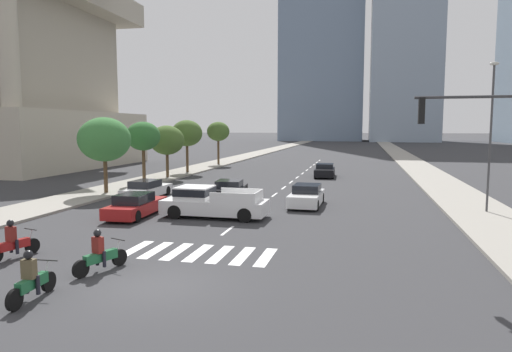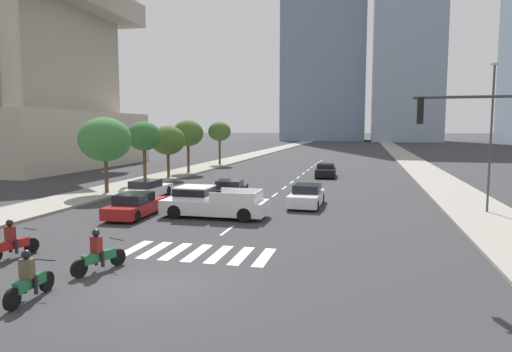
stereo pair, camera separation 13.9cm
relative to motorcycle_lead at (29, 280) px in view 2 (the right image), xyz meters
The scene contains 21 objects.
ground_plane 3.50m from the motorcycle_lead, 33.95° to the left, with size 800.00×800.00×0.00m, color #333335.
sidewalk_east 35.58m from the motorcycle_lead, 63.83° to the left, with size 4.00×260.00×0.15m, color gray.
sidewalk_west 33.45m from the motorcycle_lead, 107.34° to the left, with size 4.00×260.00×0.15m, color gray.
crosswalk_near 6.47m from the motorcycle_lead, 63.64° to the left, with size 5.85×2.55×0.01m.
lane_divider_center 33.90m from the motorcycle_lead, 85.16° to the left, with size 0.14×50.00×0.01m.
motorcycle_lead is the anchor object (origin of this frame).
motorcycle_trailing 2.83m from the motorcycle_lead, 81.09° to the left, with size 1.02×2.11×1.49m.
motorcycle_third 5.04m from the motorcycle_lead, 136.02° to the left, with size 0.85×2.08×1.49m.
pickup_truck 12.78m from the motorcycle_lead, 85.67° to the left, with size 5.73×2.16×1.67m.
sedan_white_0 19.17m from the motorcycle_lead, 106.94° to the left, with size 1.88×4.69×1.25m.
sedan_black_1 19.88m from the motorcycle_lead, 89.95° to the left, with size 2.28×4.50×1.23m.
sedan_red_2 12.44m from the motorcycle_lead, 104.47° to the left, with size 1.94×4.83×1.30m.
sedan_white_3 18.40m from the motorcycle_lead, 71.92° to the left, with size 1.93×4.36×1.35m.
sedan_black_4 35.26m from the motorcycle_lead, 81.10° to the left, with size 2.03×4.60×1.31m.
traffic_signal_near 15.11m from the motorcycle_lead, 24.29° to the left, with size 4.35×0.28×6.17m.
street_lamp_east 23.83m from the motorcycle_lead, 46.97° to the left, with size 0.50×0.24×8.33m.
street_tree_nearest 21.43m from the motorcycle_lead, 115.69° to the left, with size 3.76×3.76×5.48m.
street_tree_second 26.96m from the motorcycle_lead, 110.07° to the left, with size 2.88×2.88×5.24m.
street_tree_third 31.48m from the motorcycle_lead, 107.02° to the left, with size 3.29×3.29×4.94m.
street_tree_fourth 36.47m from the motorcycle_lead, 104.63° to the left, with size 3.27×3.27×5.53m.
street_tree_fifth 47.06m from the motorcycle_lead, 101.27° to the left, with size 2.91×2.91×5.47m.
Camera 2 is at (6.30, -12.69, 4.90)m, focal length 32.16 mm.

